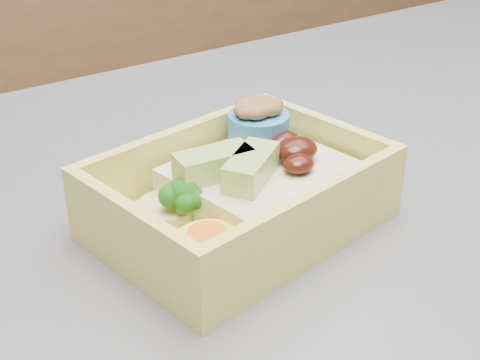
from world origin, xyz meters
TOP-DOWN VIEW (x-y plane):
  - bento_box at (-0.17, -0.00)m, footprint 0.19×0.15m

SIDE VIEW (x-z plane):
  - bento_box at x=-0.17m, z-range 0.91..0.98m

